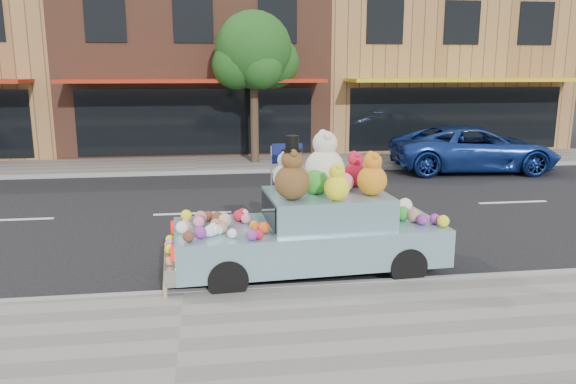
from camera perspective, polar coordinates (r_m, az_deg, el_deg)
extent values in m
plane|color=black|center=(13.29, -9.66, -2.18)|extent=(120.00, 120.00, 0.00)
cube|color=gray|center=(7.16, -10.98, -14.85)|extent=(60.00, 3.00, 0.12)
cube|color=gray|center=(19.64, -9.20, 2.75)|extent=(60.00, 3.00, 0.12)
cube|color=gray|center=(8.52, -10.50, -10.20)|extent=(60.00, 0.12, 0.13)
cube|color=gray|center=(18.16, -9.28, 1.98)|extent=(60.00, 0.12, 0.13)
cube|color=brown|center=(24.87, -9.27, 12.72)|extent=(10.00, 8.00, 7.00)
cube|color=black|center=(20.93, -9.26, 7.04)|extent=(8.50, 0.06, 2.40)
cube|color=#A4240F|center=(19.97, -9.46, 11.09)|extent=(9.00, 1.80, 0.12)
cube|color=black|center=(21.19, -18.10, 16.42)|extent=(1.40, 0.06, 1.60)
cube|color=black|center=(20.91, -9.62, 16.91)|extent=(1.40, 0.06, 1.60)
cube|color=black|center=(21.07, -1.06, 17.04)|extent=(1.40, 0.06, 1.60)
cube|color=#A37644|center=(26.64, 13.33, 12.52)|extent=(10.00, 8.00, 7.00)
cube|color=black|center=(23.01, 16.69, 7.16)|extent=(8.50, 0.06, 2.40)
cube|color=yellow|center=(22.14, 17.89, 10.79)|extent=(9.00, 1.80, 0.12)
cube|color=black|center=(21.92, 9.84, 16.69)|extent=(1.40, 0.06, 1.60)
cube|color=black|center=(22.99, 17.27, 16.12)|extent=(1.40, 0.06, 1.60)
cube|color=black|center=(24.40, 23.90, 15.39)|extent=(1.40, 0.06, 1.60)
cylinder|color=#38281C|center=(19.50, -3.43, 7.38)|extent=(0.28, 0.28, 3.20)
sphere|color=#144413|center=(19.43, -3.52, 14.21)|extent=(2.60, 2.60, 2.60)
sphere|color=#144413|center=(19.79, -1.50, 13.04)|extent=(1.80, 1.80, 1.80)
sphere|color=#144413|center=(19.19, -5.28, 12.71)|extent=(1.60, 1.60, 1.60)
sphere|color=#144413|center=(18.84, -2.72, 12.45)|extent=(1.40, 1.40, 1.40)
sphere|color=#144413|center=(20.00, -4.53, 13.29)|extent=(1.60, 1.60, 1.60)
imported|color=navy|center=(19.38, 18.36, 4.19)|extent=(5.54, 2.93, 1.48)
cylinder|color=black|center=(9.02, 12.02, -7.37)|extent=(0.61, 0.23, 0.60)
cylinder|color=black|center=(10.39, 8.63, -4.57)|extent=(0.61, 0.23, 0.60)
cylinder|color=black|center=(8.35, -6.14, -8.79)|extent=(0.61, 0.23, 0.60)
cylinder|color=black|center=(9.82, -7.00, -5.53)|extent=(0.61, 0.23, 0.60)
cube|color=#7EABBC|center=(9.21, 2.10, -5.03)|extent=(4.39, 1.95, 0.60)
cube|color=#7EABBC|center=(9.13, 3.96, -1.62)|extent=(1.98, 1.61, 0.50)
cube|color=silver|center=(9.03, -11.85, -6.67)|extent=(0.26, 1.79, 0.26)
cube|color=red|center=(8.28, -11.61, -6.09)|extent=(0.08, 0.28, 0.16)
cube|color=red|center=(9.58, -11.62, -3.53)|extent=(0.08, 0.28, 0.16)
cube|color=black|center=(8.94, -1.93, -1.91)|extent=(0.12, 1.30, 0.40)
sphere|color=brown|center=(8.54, 0.42, 1.00)|extent=(0.54, 0.54, 0.54)
sphere|color=brown|center=(8.48, 0.42, 3.32)|extent=(0.34, 0.34, 0.34)
sphere|color=brown|center=(8.34, 0.54, 3.93)|extent=(0.13, 0.13, 0.13)
sphere|color=brown|center=(8.57, 0.30, 4.16)|extent=(0.13, 0.13, 0.13)
cylinder|color=black|center=(8.45, 0.42, 4.27)|extent=(0.32, 0.32, 0.02)
cylinder|color=black|center=(8.44, 0.42, 5.01)|extent=(0.20, 0.20, 0.22)
sphere|color=beige|center=(9.36, 3.74, 2.37)|extent=(0.67, 0.67, 0.67)
sphere|color=beige|center=(9.29, 3.78, 4.97)|extent=(0.41, 0.41, 0.41)
sphere|color=beige|center=(9.13, 3.98, 5.69)|extent=(0.16, 0.16, 0.16)
sphere|color=beige|center=(9.41, 3.61, 5.89)|extent=(0.16, 0.16, 0.16)
sphere|color=#CB6F13|center=(8.94, 8.53, 1.17)|extent=(0.48, 0.48, 0.48)
sphere|color=#CB6F13|center=(8.89, 8.60, 3.10)|extent=(0.29, 0.29, 0.29)
sphere|color=#CB6F13|center=(8.78, 8.81, 3.61)|extent=(0.11, 0.11, 0.11)
sphere|color=#CB6F13|center=(8.97, 8.43, 3.81)|extent=(0.11, 0.11, 0.11)
sphere|color=#B3132B|center=(9.58, 6.83, 1.77)|extent=(0.41, 0.41, 0.41)
sphere|color=#B3132B|center=(9.54, 6.87, 3.33)|extent=(0.25, 0.25, 0.25)
sphere|color=#B3132B|center=(9.44, 7.02, 3.74)|extent=(0.10, 0.10, 0.10)
sphere|color=#B3132B|center=(9.61, 6.75, 3.90)|extent=(0.10, 0.10, 0.10)
sphere|color=white|center=(9.33, -0.29, 1.61)|extent=(0.42, 0.42, 0.42)
sphere|color=white|center=(9.28, -0.29, 3.25)|extent=(0.26, 0.26, 0.26)
sphere|color=white|center=(9.18, -0.21, 3.69)|extent=(0.10, 0.10, 0.10)
sphere|color=white|center=(9.36, -0.37, 3.86)|extent=(0.10, 0.10, 0.10)
sphere|color=yellow|center=(8.52, 4.97, 0.42)|extent=(0.39, 0.39, 0.39)
sphere|color=yellow|center=(8.47, 5.01, 2.10)|extent=(0.24, 0.24, 0.24)
sphere|color=yellow|center=(8.37, 5.15, 2.53)|extent=(0.09, 0.09, 0.09)
sphere|color=yellow|center=(8.54, 4.89, 2.72)|extent=(0.09, 0.09, 0.09)
sphere|color=#288A25|center=(8.99, 2.77, 0.98)|extent=(0.40, 0.40, 0.40)
sphere|color=#DC6E7E|center=(9.18, 5.72, 0.97)|extent=(0.32, 0.32, 0.32)
sphere|color=white|center=(8.53, -7.60, -3.78)|extent=(0.19, 0.19, 0.19)
sphere|color=yellow|center=(9.42, -10.29, -2.35)|extent=(0.19, 0.19, 0.19)
sphere|color=#9B6D55|center=(8.83, -7.36, -3.27)|extent=(0.18, 0.18, 0.18)
sphere|color=beige|center=(8.58, -7.05, -3.86)|extent=(0.14, 0.14, 0.14)
sphere|color=#5E2C1B|center=(9.14, -7.18, -2.64)|extent=(0.20, 0.20, 0.20)
sphere|color=red|center=(8.70, -7.33, -3.63)|extent=(0.15, 0.15, 0.15)
sphere|color=white|center=(8.48, -7.98, -3.97)|extent=(0.17, 0.17, 0.17)
sphere|color=white|center=(9.48, -4.49, -2.18)|extent=(0.15, 0.15, 0.15)
sphere|color=#DC6E7E|center=(8.99, -9.06, -3.03)|extent=(0.18, 0.18, 0.18)
sphere|color=#E04D15|center=(8.70, -3.33, -3.53)|extent=(0.15, 0.15, 0.15)
sphere|color=yellow|center=(8.76, -3.44, -3.43)|extent=(0.15, 0.15, 0.15)
sphere|color=#E04D15|center=(8.65, -7.43, -3.76)|extent=(0.13, 0.13, 0.13)
sphere|color=white|center=(8.71, -10.73, -3.57)|extent=(0.19, 0.19, 0.19)
sphere|color=#DC6E7E|center=(8.96, -10.40, -3.23)|extent=(0.15, 0.15, 0.15)
sphere|color=#7B2B83|center=(8.42, -8.93, -4.05)|extent=(0.19, 0.19, 0.19)
sphere|color=red|center=(9.27, -5.02, -2.41)|extent=(0.19, 0.19, 0.19)
sphere|color=#9B6D55|center=(9.24, -8.85, -2.53)|extent=(0.21, 0.21, 0.21)
sphere|color=#7B2B83|center=(8.25, -3.72, -4.36)|extent=(0.17, 0.17, 0.17)
sphere|color=#9B6D55|center=(8.65, -6.68, -3.61)|extent=(0.17, 0.17, 0.17)
sphere|color=#5E2C1B|center=(9.35, -8.10, -2.43)|extent=(0.17, 0.17, 0.17)
sphere|color=beige|center=(9.31, -4.69, -2.51)|extent=(0.14, 0.14, 0.14)
sphere|color=#7B2B83|center=(9.10, -8.94, -2.85)|extent=(0.18, 0.18, 0.18)
sphere|color=white|center=(8.38, -5.69, -4.20)|extent=(0.15, 0.15, 0.15)
sphere|color=red|center=(9.50, -4.64, -2.13)|extent=(0.16, 0.16, 0.16)
sphere|color=#5E2C1B|center=(8.28, -10.09, -4.47)|extent=(0.17, 0.17, 0.17)
sphere|color=#DC6E7E|center=(9.13, -4.30, -2.71)|extent=(0.17, 0.17, 0.17)
sphere|color=red|center=(8.30, -3.01, -4.30)|extent=(0.15, 0.15, 0.15)
sphere|color=#E04D15|center=(8.58, -2.46, -3.64)|extent=(0.18, 0.18, 0.18)
sphere|color=#D8A88C|center=(8.93, -6.42, -2.85)|extent=(0.22, 0.22, 0.22)
sphere|color=yellow|center=(8.81, -11.91, -5.70)|extent=(0.16, 0.16, 0.16)
sphere|color=#7B2B83|center=(8.99, -11.90, -5.37)|extent=(0.15, 0.15, 0.15)
sphere|color=#7B2B83|center=(9.04, -11.90, -5.33)|extent=(0.13, 0.13, 0.13)
sphere|color=#9B6D55|center=(8.99, -11.90, -5.42)|extent=(0.14, 0.14, 0.14)
sphere|color=yellow|center=(9.32, -11.89, -4.74)|extent=(0.15, 0.15, 0.15)
sphere|color=#DC6E7E|center=(9.01, -11.91, -5.27)|extent=(0.17, 0.17, 0.17)
sphere|color=#9B6D55|center=(8.34, -11.92, -6.89)|extent=(0.13, 0.13, 0.13)
sphere|color=beige|center=(10.02, 11.81, -1.32)|extent=(0.25, 0.25, 0.25)
sphere|color=#288A25|center=(9.48, 11.59, -2.15)|extent=(0.24, 0.24, 0.24)
sphere|color=#9B6D55|center=(9.41, 12.67, -2.31)|extent=(0.23, 0.23, 0.23)
sphere|color=yellow|center=(9.24, 15.50, -2.87)|extent=(0.19, 0.19, 0.19)
sphere|color=beige|center=(9.89, 11.34, -1.53)|extent=(0.24, 0.24, 0.24)
sphere|color=#7B2B83|center=(9.38, 14.68, -2.66)|extent=(0.17, 0.17, 0.17)
sphere|color=#7B2B83|center=(9.29, 13.48, -2.73)|extent=(0.18, 0.18, 0.18)
cylinder|color=#997A54|center=(8.31, -12.35, -10.12)|extent=(0.06, 0.06, 0.17)
sphere|color=#997A54|center=(8.28, -12.38, -9.52)|extent=(0.07, 0.07, 0.07)
cylinder|color=#997A54|center=(8.40, -12.34, -9.89)|extent=(0.06, 0.06, 0.17)
sphere|color=#997A54|center=(8.36, -12.38, -9.29)|extent=(0.07, 0.07, 0.07)
cylinder|color=#997A54|center=(8.48, -12.34, -9.66)|extent=(0.06, 0.06, 0.17)
sphere|color=#997A54|center=(8.45, -12.37, -9.07)|extent=(0.07, 0.07, 0.07)
cylinder|color=#997A54|center=(8.56, -12.33, -9.44)|extent=(0.06, 0.06, 0.17)
sphere|color=#997A54|center=(8.53, -12.36, -8.85)|extent=(0.07, 0.07, 0.07)
cylinder|color=#997A54|center=(8.65, -12.32, -9.22)|extent=(0.06, 0.06, 0.17)
sphere|color=#997A54|center=(8.61, -12.35, -8.63)|extent=(0.07, 0.07, 0.07)
cylinder|color=#997A54|center=(8.73, -12.32, -9.01)|extent=(0.06, 0.06, 0.17)
sphere|color=#997A54|center=(8.70, -12.35, -8.42)|extent=(0.07, 0.07, 0.07)
cylinder|color=#997A54|center=(8.81, -12.31, -8.80)|extent=(0.06, 0.06, 0.17)
sphere|color=#997A54|center=(8.78, -12.34, -8.22)|extent=(0.07, 0.07, 0.07)
cylinder|color=#997A54|center=(8.90, -12.30, -8.59)|extent=(0.06, 0.06, 0.17)
sphere|color=#997A54|center=(8.86, -12.33, -8.02)|extent=(0.07, 0.07, 0.07)
cylinder|color=#997A54|center=(8.98, -12.30, -8.39)|extent=(0.06, 0.06, 0.17)
sphere|color=#997A54|center=(8.95, -12.33, -7.82)|extent=(0.07, 0.07, 0.07)
cylinder|color=#997A54|center=(9.06, -12.29, -8.19)|extent=(0.06, 0.06, 0.17)
sphere|color=#997A54|center=(9.03, -12.32, -7.62)|extent=(0.07, 0.07, 0.07)
cylinder|color=#997A54|center=(9.15, -12.28, -7.99)|extent=(0.06, 0.06, 0.17)
sphere|color=#997A54|center=(9.12, -12.31, -7.43)|extent=(0.07, 0.07, 0.07)
cylinder|color=#997A54|center=(9.23, -12.28, -7.80)|extent=(0.06, 0.06, 0.17)
sphere|color=#997A54|center=(9.20, -12.31, -7.25)|extent=(0.07, 0.07, 0.07)
cylinder|color=#997A54|center=(9.32, -12.27, -7.61)|extent=(0.06, 0.06, 0.17)
sphere|color=#997A54|center=(9.29, -12.30, -7.06)|extent=(0.07, 0.07, 0.07)
cylinder|color=#997A54|center=(9.40, -12.27, -7.43)|extent=(0.06, 0.06, 0.17)
sphere|color=#997A54|center=(9.37, -12.29, -6.88)|extent=(0.07, 0.07, 0.07)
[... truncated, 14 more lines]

